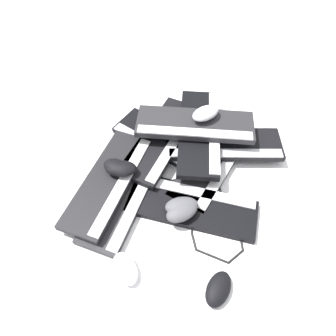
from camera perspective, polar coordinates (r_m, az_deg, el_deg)
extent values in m
plane|color=white|center=(1.15, 1.28, 1.10)|extent=(3.20, 3.20, 0.00)
cube|color=#232326|center=(1.07, -8.40, -4.92)|extent=(0.36, 0.45, 0.02)
cube|color=#B2B5BA|center=(1.04, -5.69, -5.43)|extent=(0.25, 0.37, 0.01)
cube|color=black|center=(1.03, 4.49, -7.51)|extent=(0.46, 0.33, 0.02)
cube|color=#B2B5BA|center=(1.05, 5.19, -4.50)|extent=(0.39, 0.22, 0.01)
cube|color=#232326|center=(1.15, 8.36, 1.15)|extent=(0.41, 0.42, 0.02)
cube|color=silver|center=(1.13, 10.99, 0.44)|extent=(0.31, 0.33, 0.01)
cube|color=black|center=(1.20, -0.35, 5.00)|extent=(0.41, 0.42, 0.02)
cube|color=#B2B5BA|center=(1.16, -1.96, 3.78)|extent=(0.31, 0.33, 0.01)
cube|color=black|center=(1.17, 10.52, 4.48)|extent=(0.46, 0.24, 0.02)
cube|color=#B2B5BA|center=(1.13, 10.93, 2.81)|extent=(0.42, 0.12, 0.01)
cube|color=black|center=(1.07, -11.30, -2.44)|extent=(0.36, 0.45, 0.02)
cube|color=silver|center=(1.04, -8.70, -2.90)|extent=(0.25, 0.37, 0.01)
cube|color=black|center=(1.17, -1.20, 5.58)|extent=(0.39, 0.44, 0.02)
cube|color=silver|center=(1.15, 1.32, 5.18)|extent=(0.28, 0.36, 0.01)
cube|color=black|center=(1.16, 5.92, 6.93)|extent=(0.27, 0.46, 0.02)
cube|color=silver|center=(1.16, 8.79, 7.24)|extent=(0.15, 0.41, 0.01)
cube|color=#232326|center=(1.15, 5.14, 8.30)|extent=(0.46, 0.27, 0.02)
cube|color=silver|center=(1.10, 5.09, 6.77)|extent=(0.41, 0.16, 0.01)
ellipsoid|color=#4C4C51|center=(0.99, 2.63, -7.22)|extent=(0.11, 0.07, 0.04)
ellipsoid|color=#4C4C51|center=(0.98, 2.67, -8.31)|extent=(0.12, 0.09, 0.04)
ellipsoid|color=black|center=(1.05, -8.94, -0.08)|extent=(0.12, 0.09, 0.04)
ellipsoid|color=black|center=(1.25, 18.93, 4.46)|extent=(0.10, 0.13, 0.04)
ellipsoid|color=black|center=(1.05, -9.58, 0.06)|extent=(0.13, 0.12, 0.04)
ellipsoid|color=silver|center=(0.95, -8.13, -18.43)|extent=(0.10, 0.12, 0.04)
ellipsoid|color=#B7B7BC|center=(1.14, 7.15, 10.32)|extent=(0.13, 0.10, 0.04)
ellipsoid|color=black|center=(0.94, 9.57, -21.77)|extent=(0.12, 0.13, 0.04)
cylinder|color=black|center=(1.03, 13.54, -11.93)|extent=(0.03, 0.12, 0.01)
cylinder|color=black|center=(0.99, 12.83, -16.07)|extent=(0.06, 0.04, 0.01)
cylinder|color=black|center=(0.98, 8.43, -16.22)|extent=(0.09, 0.07, 0.01)
cylinder|color=black|center=(0.99, 4.98, -13.63)|extent=(0.01, 0.06, 0.01)
cylinder|color=black|center=(1.02, 4.95, -9.44)|extent=(0.05, 0.10, 0.01)
cylinder|color=black|center=(1.06, 3.96, -5.49)|extent=(0.04, 0.07, 0.01)
cylinder|color=black|center=(1.08, -0.23, -3.50)|extent=(0.10, 0.06, 0.01)
sphere|color=black|center=(1.05, 12.98, -9.06)|extent=(0.01, 0.01, 0.01)
sphere|color=black|center=(1.00, 14.13, -14.93)|extent=(0.01, 0.01, 0.01)
sphere|color=black|center=(0.98, 11.48, -17.23)|extent=(0.01, 0.01, 0.01)
sphere|color=black|center=(0.98, 5.41, -15.17)|extent=(0.01, 0.01, 0.01)
sphere|color=black|center=(1.00, 4.57, -12.13)|extent=(0.01, 0.01, 0.01)
sphere|color=black|center=(1.05, 5.31, -6.88)|extent=(0.01, 0.01, 0.01)
sphere|color=black|center=(1.08, 2.65, -4.13)|extent=(0.01, 0.01, 0.01)
sphere|color=black|center=(1.09, -3.06, -2.86)|extent=(0.01, 0.01, 0.01)
cylinder|color=black|center=(1.01, -9.25, -11.99)|extent=(0.03, 0.06, 0.01)
cylinder|color=black|center=(1.04, -10.88, -8.97)|extent=(0.03, 0.08, 0.01)
cylinder|color=black|center=(1.08, -11.92, -5.83)|extent=(0.01, 0.06, 0.01)
cylinder|color=black|center=(1.12, -11.47, -2.54)|extent=(0.04, 0.09, 0.01)
cylinder|color=black|center=(1.15, -8.97, 0.12)|extent=(0.08, 0.03, 0.01)
cylinder|color=black|center=(1.15, -5.61, 0.71)|extent=(0.06, 0.03, 0.01)
cylinder|color=black|center=(1.13, -3.28, -0.47)|extent=(0.03, 0.05, 0.01)
cylinder|color=black|center=(1.10, -0.89, -1.88)|extent=(0.06, 0.04, 0.01)
cylinder|color=black|center=(1.11, 3.12, -1.73)|extent=(0.10, 0.02, 0.01)
cylinder|color=black|center=(1.11, 7.55, -2.19)|extent=(0.07, 0.07, 0.01)
cylinder|color=black|center=(1.08, 10.23, -5.12)|extent=(0.01, 0.09, 0.01)
sphere|color=black|center=(1.00, -8.41, -13.27)|extent=(0.01, 0.01, 0.01)
sphere|color=black|center=(1.02, -10.05, -10.74)|extent=(0.01, 0.01, 0.01)
sphere|color=black|center=(1.06, -11.67, -7.26)|extent=(0.01, 0.01, 0.01)
sphere|color=black|center=(1.10, -12.17, -4.45)|extent=(0.01, 0.01, 0.01)
sphere|color=black|center=(1.14, -10.79, -0.70)|extent=(0.01, 0.01, 0.01)
sphere|color=black|center=(1.15, -7.16, 0.94)|extent=(0.01, 0.01, 0.01)
sphere|color=black|center=(1.14, -4.05, 0.47)|extent=(0.01, 0.01, 0.01)
sphere|color=black|center=(1.11, -2.50, -1.44)|extent=(0.01, 0.01, 0.01)
sphere|color=black|center=(1.10, 0.74, -2.33)|extent=(0.01, 0.01, 0.01)
sphere|color=black|center=(1.12, 5.46, -1.15)|extent=(0.01, 0.01, 0.01)
sphere|color=black|center=(1.10, 9.67, -3.24)|extent=(0.01, 0.01, 0.01)
sphere|color=black|center=(1.06, 10.81, -7.07)|extent=(0.01, 0.01, 0.01)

